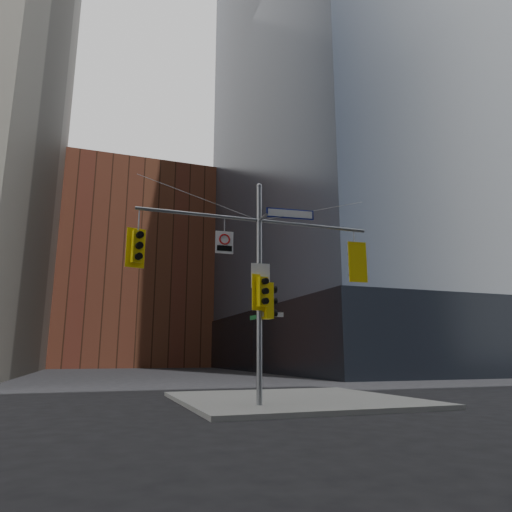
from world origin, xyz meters
TOP-DOWN VIEW (x-y plane):
  - ground at (0.00, 0.00)m, footprint 160.00×160.00m
  - sidewalk_corner at (2.00, 4.00)m, footprint 8.00×8.00m
  - tower_ne at (28.00, 32.00)m, footprint 36.00×36.00m
  - podium_ne at (28.00, 32.00)m, footprint 36.40×36.40m
  - brick_midrise at (0.00, 58.00)m, footprint 26.00×20.00m
  - signal_assembly at (0.00, 1.99)m, footprint 8.00×0.80m
  - traffic_light_west_arm at (-3.87, 2.01)m, footprint 0.57×0.53m
  - traffic_light_east_arm at (3.58, 1.99)m, footprint 0.68×0.56m
  - traffic_light_pole_side at (0.33, 2.01)m, footprint 0.48×0.41m
  - traffic_light_pole_front at (-0.00, 1.73)m, footprint 0.55×0.50m
  - street_sign_blade at (1.12, 2.00)m, footprint 1.67×0.21m
  - regulatory_sign_arm at (-1.19, 1.97)m, footprint 0.58×0.07m
  - regulatory_sign_pole at (0.00, 1.88)m, footprint 0.61×0.09m
  - street_blade_ew at (0.45, 2.00)m, footprint 0.74×0.05m
  - street_blade_ns at (0.00, 2.45)m, footprint 0.10×0.69m

SIDE VIEW (x-z plane):
  - ground at x=0.00m, z-range 0.00..0.00m
  - sidewalk_corner at x=2.00m, z-range 0.00..0.15m
  - street_blade_ns at x=0.00m, z-range 2.77..2.91m
  - street_blade_ew at x=0.45m, z-range 2.84..2.98m
  - podium_ne at x=28.00m, z-range 0.00..6.00m
  - traffic_light_pole_side at x=0.33m, z-range 2.76..3.92m
  - traffic_light_pole_front at x=0.00m, z-range 3.01..4.17m
  - regulatory_sign_pole at x=0.00m, z-range 3.70..4.50m
  - signal_assembly at x=0.00m, z-range 0.77..8.07m
  - traffic_light_east_arm at x=3.58m, z-range 4.09..5.51m
  - traffic_light_west_arm at x=-3.87m, z-range 4.19..5.41m
  - regulatory_sign_arm at x=-1.19m, z-range 4.81..5.54m
  - street_sign_blade at x=1.12m, z-range 6.19..6.51m
  - brick_midrise at x=0.00m, z-range 0.00..28.00m
  - tower_ne at x=28.00m, z-range 0.00..90.00m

